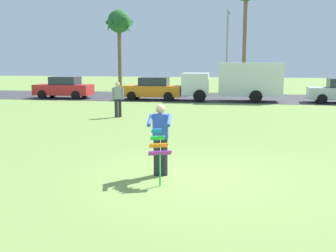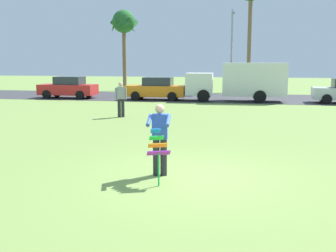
{
  "view_description": "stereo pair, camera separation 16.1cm",
  "coord_description": "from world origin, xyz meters",
  "px_view_note": "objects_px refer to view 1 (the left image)",
  "views": [
    {
      "loc": [
        1.01,
        -9.26,
        2.74
      ],
      "look_at": [
        -0.85,
        0.97,
        1.05
      ],
      "focal_mm": 42.84,
      "sensor_mm": 36.0,
      "label": 1
    },
    {
      "loc": [
        1.17,
        -9.23,
        2.74
      ],
      "look_at": [
        -0.85,
        0.97,
        1.05
      ],
      "focal_mm": 42.84,
      "sensor_mm": 36.0,
      "label": 2
    }
  ],
  "objects_px": {
    "kite_held": "(159,148)",
    "person_walker_near": "(118,98)",
    "parked_car_orange": "(152,89)",
    "parked_truck_white_box": "(238,81)",
    "person_kite_flyer": "(160,137)",
    "palm_tree_left_near": "(119,24)",
    "streetlight_pole": "(227,46)",
    "parked_car_red": "(64,88)"
  },
  "relations": [
    {
      "from": "kite_held",
      "to": "person_walker_near",
      "type": "relative_size",
      "value": 0.71
    },
    {
      "from": "parked_car_orange",
      "to": "parked_truck_white_box",
      "type": "distance_m",
      "value": 5.99
    },
    {
      "from": "person_walker_near",
      "to": "person_kite_flyer",
      "type": "bearing_deg",
      "value": -67.09
    },
    {
      "from": "parked_car_orange",
      "to": "parked_truck_white_box",
      "type": "xyz_separation_m",
      "value": [
        5.96,
        -0.0,
        0.64
      ]
    },
    {
      "from": "palm_tree_left_near",
      "to": "streetlight_pole",
      "type": "distance_m",
      "value": 10.18
    },
    {
      "from": "streetlight_pole",
      "to": "palm_tree_left_near",
      "type": "bearing_deg",
      "value": 173.6
    },
    {
      "from": "person_kite_flyer",
      "to": "parked_car_red",
      "type": "bearing_deg",
      "value": 120.65
    },
    {
      "from": "kite_held",
      "to": "parked_car_orange",
      "type": "height_order",
      "value": "parked_car_orange"
    },
    {
      "from": "kite_held",
      "to": "parked_truck_white_box",
      "type": "bearing_deg",
      "value": 85.47
    },
    {
      "from": "kite_held",
      "to": "parked_car_orange",
      "type": "relative_size",
      "value": 0.29
    },
    {
      "from": "parked_car_red",
      "to": "person_walker_near",
      "type": "relative_size",
      "value": 2.43
    },
    {
      "from": "parked_car_orange",
      "to": "streetlight_pole",
      "type": "bearing_deg",
      "value": 56.09
    },
    {
      "from": "streetlight_pole",
      "to": "person_walker_near",
      "type": "distance_m",
      "value": 17.31
    },
    {
      "from": "parked_truck_white_box",
      "to": "streetlight_pole",
      "type": "bearing_deg",
      "value": 97.99
    },
    {
      "from": "person_kite_flyer",
      "to": "parked_car_red",
      "type": "height_order",
      "value": "person_kite_flyer"
    },
    {
      "from": "kite_held",
      "to": "parked_car_red",
      "type": "height_order",
      "value": "parked_car_red"
    },
    {
      "from": "parked_car_orange",
      "to": "parked_truck_white_box",
      "type": "height_order",
      "value": "parked_truck_white_box"
    },
    {
      "from": "kite_held",
      "to": "person_walker_near",
      "type": "height_order",
      "value": "person_walker_near"
    },
    {
      "from": "parked_truck_white_box",
      "to": "palm_tree_left_near",
      "type": "xyz_separation_m",
      "value": [
        -10.94,
        8.45,
        4.64
      ]
    },
    {
      "from": "parked_car_red",
      "to": "palm_tree_left_near",
      "type": "relative_size",
      "value": 0.57
    },
    {
      "from": "palm_tree_left_near",
      "to": "kite_held",
      "type": "bearing_deg",
      "value": -71.3
    },
    {
      "from": "kite_held",
      "to": "parked_car_red",
      "type": "distance_m",
      "value": 22.33
    },
    {
      "from": "person_kite_flyer",
      "to": "person_walker_near",
      "type": "relative_size",
      "value": 1.0
    },
    {
      "from": "kite_held",
      "to": "parked_car_orange",
      "type": "distance_m",
      "value": 19.84
    },
    {
      "from": "streetlight_pole",
      "to": "parked_truck_white_box",
      "type": "bearing_deg",
      "value": -82.01
    },
    {
      "from": "parked_car_orange",
      "to": "streetlight_pole",
      "type": "relative_size",
      "value": 0.6
    },
    {
      "from": "parked_truck_white_box",
      "to": "streetlight_pole",
      "type": "distance_m",
      "value": 7.85
    },
    {
      "from": "person_kite_flyer",
      "to": "parked_truck_white_box",
      "type": "bearing_deg",
      "value": 85.02
    },
    {
      "from": "streetlight_pole",
      "to": "person_walker_near",
      "type": "height_order",
      "value": "streetlight_pole"
    },
    {
      "from": "parked_car_orange",
      "to": "kite_held",
      "type": "bearing_deg",
      "value": -77.1
    },
    {
      "from": "parked_car_red",
      "to": "streetlight_pole",
      "type": "relative_size",
      "value": 0.6
    },
    {
      "from": "person_kite_flyer",
      "to": "person_walker_near",
      "type": "height_order",
      "value": "same"
    },
    {
      "from": "parked_car_orange",
      "to": "palm_tree_left_near",
      "type": "relative_size",
      "value": 0.57
    },
    {
      "from": "person_walker_near",
      "to": "parked_car_orange",
      "type": "bearing_deg",
      "value": 91.71
    },
    {
      "from": "person_kite_flyer",
      "to": "kite_held",
      "type": "relative_size",
      "value": 1.42
    },
    {
      "from": "parked_car_orange",
      "to": "person_walker_near",
      "type": "bearing_deg",
      "value": -88.29
    },
    {
      "from": "parked_car_orange",
      "to": "streetlight_pole",
      "type": "height_order",
      "value": "streetlight_pole"
    },
    {
      "from": "palm_tree_left_near",
      "to": "person_walker_near",
      "type": "distance_m",
      "value": 18.98
    },
    {
      "from": "parked_car_red",
      "to": "palm_tree_left_near",
      "type": "bearing_deg",
      "value": 78.26
    },
    {
      "from": "person_kite_flyer",
      "to": "parked_car_orange",
      "type": "distance_m",
      "value": 19.17
    },
    {
      "from": "parked_car_orange",
      "to": "parked_truck_white_box",
      "type": "relative_size",
      "value": 0.62
    },
    {
      "from": "parked_car_red",
      "to": "person_walker_near",
      "type": "height_order",
      "value": "person_walker_near"
    }
  ]
}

